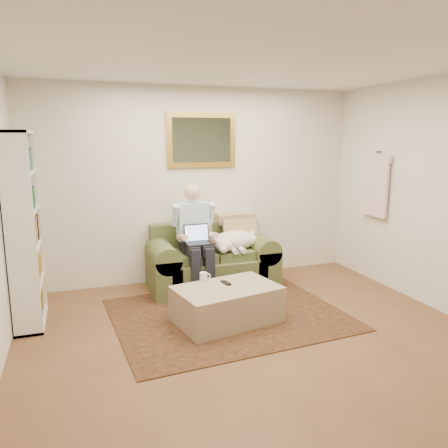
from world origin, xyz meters
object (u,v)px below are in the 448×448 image
seated_man (196,240)px  bookshelf (24,230)px  laptop (198,238)px  sleeping_dog (235,240)px  coffee_mug (204,277)px  sofa (212,266)px  ottoman (227,304)px

seated_man → bookshelf: (-1.91, -0.31, 0.32)m
laptop → sleeping_dog: size_ratio=0.47×
seated_man → coffee_mug: bearing=-99.5°
sofa → laptop: bearing=-139.0°
seated_man → bookshelf: bookshelf is taller
laptop → ottoman: 1.06m
sleeping_dog → bookshelf: (-2.45, -0.37, 0.38)m
bookshelf → coffee_mug: bearing=-13.0°
seated_man → bookshelf: 1.96m
sofa → ottoman: (-0.18, -1.13, -0.09)m
seated_man → laptop: seated_man is taller
sofa → seated_man: bearing=-148.5°
sofa → seated_man: 0.49m
sofa → seated_man: size_ratio=1.19×
seated_man → ottoman: seated_man is taller
seated_man → bookshelf: bearing=-170.9°
seated_man → laptop: (0.00, -0.06, 0.03)m
sleeping_dog → bookshelf: size_ratio=0.33×
sofa → laptop: size_ratio=5.15×
sofa → seated_man: (-0.24, -0.15, 0.40)m
laptop → bookshelf: bookshelf is taller
sofa → sleeping_dog: (0.29, -0.08, 0.34)m
laptop → bookshelf: bearing=-172.8°
seated_man → laptop: size_ratio=4.33×
bookshelf → seated_man: bearing=9.1°
ottoman → coffee_mug: coffee_mug is taller
laptop → bookshelf: 1.95m
ottoman → bookshelf: 2.24m
laptop → ottoman: laptop is taller
seated_man → ottoman: (0.06, -0.98, -0.49)m
sleeping_dog → seated_man: bearing=-172.9°
laptop → ottoman: bearing=-86.1°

